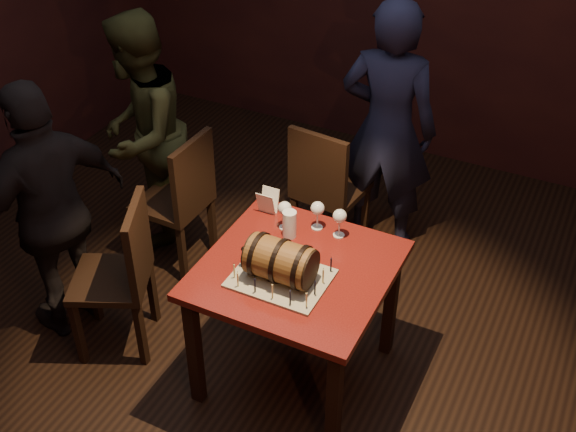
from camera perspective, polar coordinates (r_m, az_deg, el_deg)
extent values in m
plane|color=black|center=(4.12, -1.18, -10.86)|extent=(5.00, 5.00, 0.00)
cube|color=#500E0D|center=(3.52, 0.68, -4.29)|extent=(0.90, 0.90, 0.04)
cube|color=black|center=(3.69, -7.42, -10.42)|extent=(0.06, 0.06, 0.71)
cube|color=black|center=(3.44, 3.65, -14.60)|extent=(0.06, 0.06, 0.71)
cube|color=black|center=(4.16, -1.77, -3.69)|extent=(0.06, 0.06, 0.71)
cube|color=black|center=(3.94, 8.11, -6.81)|extent=(0.06, 0.06, 0.71)
cube|color=gray|center=(3.44, -0.58, -4.93)|extent=(0.45, 0.35, 0.01)
cylinder|color=brown|center=(3.37, -0.59, -3.56)|extent=(0.30, 0.20, 0.20)
cylinder|color=black|center=(3.41, -2.27, -3.02)|extent=(0.02, 0.22, 0.22)
cylinder|color=black|center=(3.37, -0.59, -3.56)|extent=(0.02, 0.22, 0.22)
cylinder|color=black|center=(3.33, 1.13, -4.11)|extent=(0.02, 0.22, 0.22)
cylinder|color=black|center=(3.43, -2.90, -2.82)|extent=(0.01, 0.19, 0.19)
cylinder|color=black|center=(3.32, 1.81, -4.32)|extent=(0.01, 0.19, 0.19)
cylinder|color=black|center=(3.43, -3.21, -2.72)|extent=(0.04, 0.02, 0.02)
sphere|color=black|center=(3.44, -3.50, -2.63)|extent=(0.03, 0.03, 0.03)
cylinder|color=#FFED98|center=(3.37, -3.99, -5.03)|extent=(0.01, 0.01, 0.08)
cylinder|color=black|center=(3.34, -4.02, -4.45)|extent=(0.00, 0.00, 0.01)
cylinder|color=black|center=(3.33, -2.63, -5.50)|extent=(0.01, 0.01, 0.08)
cylinder|color=black|center=(3.30, -2.65, -4.91)|extent=(0.00, 0.00, 0.01)
cylinder|color=#FFED98|center=(3.30, -1.24, -5.97)|extent=(0.01, 0.01, 0.08)
cylinder|color=black|center=(3.27, -1.25, -5.38)|extent=(0.00, 0.00, 0.01)
cylinder|color=black|center=(3.27, 0.18, -6.44)|extent=(0.01, 0.01, 0.08)
cylinder|color=black|center=(3.24, 0.18, -5.86)|extent=(0.00, 0.00, 0.01)
cylinder|color=#FFED98|center=(3.26, 1.47, -6.64)|extent=(0.01, 0.01, 0.08)
cylinder|color=black|center=(3.23, 1.48, -6.05)|extent=(0.00, 0.00, 0.01)
cylinder|color=black|center=(3.32, 2.15, -5.69)|extent=(0.01, 0.01, 0.08)
cylinder|color=black|center=(3.29, 2.16, -5.10)|extent=(0.00, 0.00, 0.01)
cylinder|color=#FFED98|center=(3.38, 2.79, -4.77)|extent=(0.01, 0.01, 0.08)
cylinder|color=black|center=(3.35, 2.82, -4.19)|extent=(0.00, 0.00, 0.01)
cylinder|color=black|center=(3.44, 3.41, -3.88)|extent=(0.01, 0.01, 0.08)
cylinder|color=black|center=(3.42, 3.44, -3.31)|extent=(0.00, 0.00, 0.01)
cylinder|color=#FFED98|center=(3.47, 2.04, -3.46)|extent=(0.01, 0.01, 0.08)
cylinder|color=black|center=(3.44, 2.06, -2.88)|extent=(0.00, 0.00, 0.01)
cylinder|color=black|center=(3.50, 0.70, -3.04)|extent=(0.01, 0.01, 0.08)
cylinder|color=black|center=(3.47, 0.70, -2.46)|extent=(0.00, 0.00, 0.01)
cylinder|color=#FFED98|center=(3.53, -0.63, -2.63)|extent=(0.01, 0.01, 0.08)
cylinder|color=black|center=(3.51, -0.63, -2.05)|extent=(0.00, 0.00, 0.01)
cylinder|color=black|center=(3.57, -1.92, -2.22)|extent=(0.01, 0.01, 0.08)
cylinder|color=black|center=(3.54, -1.94, -1.65)|extent=(0.00, 0.00, 0.01)
cylinder|color=#FFED98|center=(3.53, -2.80, -2.66)|extent=(0.01, 0.01, 0.08)
cylinder|color=black|center=(3.51, -2.82, -2.09)|extent=(0.00, 0.00, 0.01)
cylinder|color=black|center=(3.47, -3.52, -3.50)|extent=(0.01, 0.01, 0.08)
cylinder|color=black|center=(3.45, -3.55, -2.92)|extent=(0.00, 0.00, 0.01)
cylinder|color=#FFED98|center=(3.41, -4.27, -4.36)|extent=(0.01, 0.01, 0.08)
cylinder|color=black|center=(3.39, -4.30, -3.78)|extent=(0.00, 0.00, 0.01)
cylinder|color=silver|center=(3.76, -0.26, -0.90)|extent=(0.06, 0.06, 0.01)
cylinder|color=silver|center=(3.73, -0.26, -0.32)|extent=(0.01, 0.01, 0.09)
sphere|color=silver|center=(3.68, -0.26, 0.62)|extent=(0.07, 0.07, 0.07)
sphere|color=#591114|center=(3.69, -0.26, 0.53)|extent=(0.05, 0.05, 0.05)
cylinder|color=silver|center=(3.76, 2.31, -0.90)|extent=(0.06, 0.06, 0.01)
cylinder|color=silver|center=(3.73, 2.32, -0.32)|extent=(0.01, 0.01, 0.09)
sphere|color=silver|center=(3.69, 2.35, 0.62)|extent=(0.07, 0.07, 0.07)
cylinder|color=silver|center=(3.71, 4.03, -1.52)|extent=(0.06, 0.06, 0.01)
cylinder|color=silver|center=(3.68, 4.07, -0.94)|extent=(0.01, 0.01, 0.09)
sphere|color=silver|center=(3.64, 4.11, 0.00)|extent=(0.07, 0.07, 0.07)
sphere|color=#BF594C|center=(3.64, 4.11, -0.09)|extent=(0.05, 0.05, 0.05)
cylinder|color=silver|center=(3.66, 0.12, -0.65)|extent=(0.07, 0.07, 0.15)
cylinder|color=#9E5414|center=(3.67, 0.12, -0.86)|extent=(0.06, 0.06, 0.11)
cylinder|color=white|center=(3.63, 0.12, -0.03)|extent=(0.06, 0.06, 0.02)
cube|color=black|center=(4.60, 3.43, 2.14)|extent=(0.44, 0.44, 0.04)
cube|color=black|center=(4.79, 6.11, 0.13)|extent=(0.04, 0.04, 0.43)
cube|color=black|center=(4.92, 2.62, 1.39)|extent=(0.04, 0.04, 0.43)
cube|color=black|center=(4.55, 4.09, -1.97)|extent=(0.04, 0.04, 0.43)
cube|color=black|center=(4.69, 0.48, -0.58)|extent=(0.04, 0.04, 0.43)
cube|color=black|center=(4.33, 2.34, 3.78)|extent=(0.40, 0.09, 0.46)
cube|color=black|center=(4.53, -9.15, 1.07)|extent=(0.41, 0.41, 0.04)
cube|color=black|center=(4.86, -9.38, 0.35)|extent=(0.04, 0.04, 0.43)
cube|color=black|center=(4.65, -11.79, -1.82)|extent=(0.04, 0.04, 0.43)
cube|color=black|center=(4.69, -6.00, -0.77)|extent=(0.04, 0.04, 0.43)
cube|color=black|center=(4.47, -8.34, -3.08)|extent=(0.04, 0.04, 0.43)
cube|color=black|center=(4.30, -7.50, 3.17)|extent=(0.05, 0.40, 0.46)
cube|color=black|center=(4.01, -13.85, -4.92)|extent=(0.53, 0.53, 0.04)
cube|color=black|center=(4.33, -15.10, -5.72)|extent=(0.04, 0.04, 0.43)
cube|color=black|center=(4.09, -16.24, -8.87)|extent=(0.04, 0.04, 0.43)
cube|color=black|center=(4.24, -10.67, -5.91)|extent=(0.04, 0.04, 0.43)
cube|color=black|center=(4.01, -11.53, -9.15)|extent=(0.04, 0.04, 0.43)
cube|color=black|center=(3.81, -11.76, -2.17)|extent=(0.21, 0.38, 0.46)
imported|color=#1A1B35|center=(4.51, 7.88, 6.83)|extent=(0.64, 0.45, 1.67)
imported|color=#3A3B1D|center=(4.63, -11.54, 6.39)|extent=(0.76, 0.88, 1.55)
imported|color=black|center=(4.04, -18.05, 0.26)|extent=(0.60, 0.96, 1.53)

